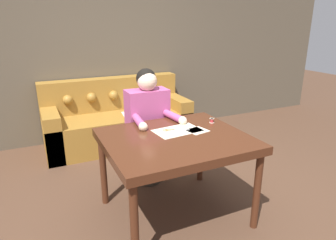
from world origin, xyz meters
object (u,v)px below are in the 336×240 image
object	(u,v)px
dining_table	(175,145)
scissors	(171,130)
couch	(117,121)
person	(148,127)
thread_spool	(212,120)

from	to	relation	value
dining_table	scissors	size ratio (longest dim) A/B	4.93
dining_table	couch	size ratio (longest dim) A/B	0.60
person	couch	bearing A→B (deg)	89.66
dining_table	person	xyz separation A→B (m)	(0.00, 0.65, -0.06)
couch	scissors	world-z (taller)	couch
person	thread_spool	bearing A→B (deg)	-45.49
dining_table	couch	distance (m)	1.89
dining_table	scissors	world-z (taller)	scissors
thread_spool	person	bearing A→B (deg)	134.51
dining_table	scissors	bearing A→B (deg)	76.81
scissors	thread_spool	world-z (taller)	thread_spool
person	thread_spool	size ratio (longest dim) A/B	27.13
person	scissors	size ratio (longest dim) A/B	5.15
scissors	thread_spool	bearing A→B (deg)	3.18
couch	thread_spool	bearing A→B (deg)	-74.81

